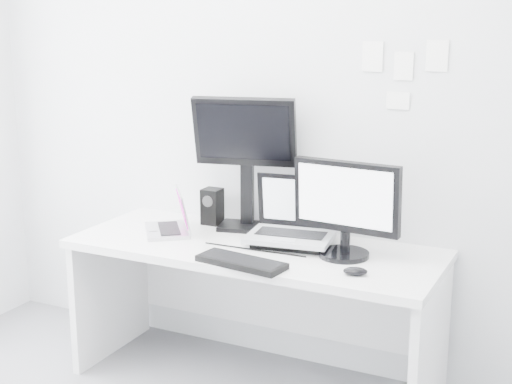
{
  "coord_description": "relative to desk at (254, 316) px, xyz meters",
  "views": [
    {
      "loc": [
        1.49,
        -1.77,
        1.8
      ],
      "look_at": [
        0.02,
        1.23,
        1.0
      ],
      "focal_mm": 51.4,
      "sensor_mm": 36.0,
      "label": 1
    }
  ],
  "objects": [
    {
      "name": "keyboard",
      "position": [
        0.08,
        -0.29,
        0.38
      ],
      "size": [
        0.43,
        0.2,
        0.03
      ],
      "primitive_type": "cube",
      "rotation": [
        0.0,
        0.0,
        -0.14
      ],
      "color": "black",
      "rests_on": "desk"
    },
    {
      "name": "dell_laptop",
      "position": [
        0.16,
        0.07,
        0.53
      ],
      "size": [
        0.44,
        0.37,
        0.34
      ],
      "primitive_type": "cube",
      "rotation": [
        0.0,
        0.0,
        0.14
      ],
      "color": "#ACAEB4",
      "rests_on": "desk"
    },
    {
      "name": "back_wall",
      "position": [
        0.0,
        0.35,
        0.99
      ],
      "size": [
        3.6,
        0.0,
        3.6
      ],
      "primitive_type": "plane",
      "rotation": [
        1.57,
        0.0,
        0.0
      ],
      "color": "silver",
      "rests_on": "ground"
    },
    {
      "name": "wall_note_1",
      "position": [
        0.6,
        0.34,
        1.22
      ],
      "size": [
        0.09,
        0.0,
        0.13
      ],
      "primitive_type": "cube",
      "color": "white",
      "rests_on": "back_wall"
    },
    {
      "name": "wall_note_3",
      "position": [
        0.58,
        0.34,
        1.05
      ],
      "size": [
        0.11,
        0.0,
        0.08
      ],
      "primitive_type": "cube",
      "color": "white",
      "rests_on": "back_wall"
    },
    {
      "name": "wall_note_2",
      "position": [
        0.75,
        0.34,
        1.26
      ],
      "size": [
        0.1,
        0.0,
        0.14
      ],
      "primitive_type": "cube",
      "color": "white",
      "rests_on": "back_wall"
    },
    {
      "name": "rear_monitor",
      "position": [
        -0.16,
        0.23,
        0.72
      ],
      "size": [
        0.55,
        0.3,
        0.71
      ],
      "primitive_type": "cube",
      "rotation": [
        0.0,
        0.0,
        0.23
      ],
      "color": "black",
      "rests_on": "desk"
    },
    {
      "name": "desk",
      "position": [
        0.0,
        0.0,
        0.0
      ],
      "size": [
        1.8,
        0.7,
        0.73
      ],
      "primitive_type": "cube",
      "color": "white",
      "rests_on": "ground"
    },
    {
      "name": "samsung_monitor",
      "position": [
        0.45,
        0.03,
        0.6
      ],
      "size": [
        0.52,
        0.27,
        0.46
      ],
      "primitive_type": "cube",
      "rotation": [
        0.0,
        0.0,
        -0.07
      ],
      "color": "black",
      "rests_on": "desk"
    },
    {
      "name": "speaker",
      "position": [
        -0.37,
        0.24,
        0.46
      ],
      "size": [
        0.1,
        0.1,
        0.19
      ],
      "primitive_type": "cube",
      "rotation": [
        0.0,
        0.0,
        -0.0
      ],
      "color": "black",
      "rests_on": "desk"
    },
    {
      "name": "wall_note_0",
      "position": [
        0.45,
        0.34,
        1.26
      ],
      "size": [
        0.1,
        0.0,
        0.14
      ],
      "primitive_type": "cube",
      "color": "white",
      "rests_on": "back_wall"
    },
    {
      "name": "mouse",
      "position": [
        0.57,
        -0.19,
        0.38
      ],
      "size": [
        0.12,
        0.1,
        0.03
      ],
      "primitive_type": "ellipsoid",
      "rotation": [
        0.0,
        0.0,
        0.33
      ],
      "color": "black",
      "rests_on": "desk"
    },
    {
      "name": "macbook",
      "position": [
        -0.5,
        -0.0,
        0.48
      ],
      "size": [
        0.36,
        0.38,
        0.23
      ],
      "primitive_type": "cube",
      "rotation": [
        0.0,
        0.0,
        -0.92
      ],
      "color": "#B2B1B6",
      "rests_on": "desk"
    }
  ]
}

